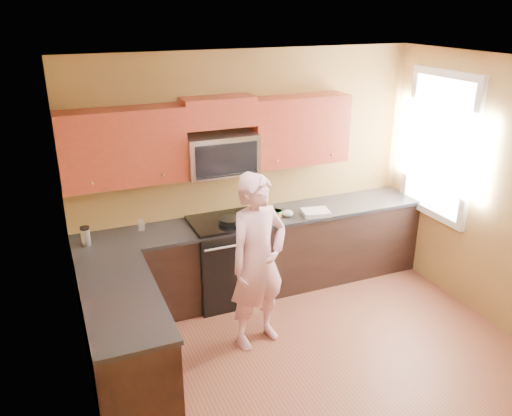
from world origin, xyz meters
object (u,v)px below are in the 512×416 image
stove (227,260)px  woman (258,262)px  frying_pan (230,223)px  microwave (221,173)px  butter_tub (276,217)px  travel_mug (87,246)px

stove → woman: woman is taller
stove → frying_pan: (0.02, -0.08, 0.47)m
stove → microwave: bearing=90.0°
microwave → butter_tub: bearing=-17.0°
travel_mug → stove: bearing=0.3°
stove → butter_tub: bearing=-5.0°
frying_pan → butter_tub: frying_pan is taller
stove → woman: (0.01, -0.89, 0.40)m
stove → woman: 0.97m
frying_pan → butter_tub: size_ratio=3.25×
stove → frying_pan: size_ratio=2.19×
woman → frying_pan: (0.02, 0.81, 0.08)m
woman → microwave: bearing=74.6°
frying_pan → travel_mug: (-1.47, 0.07, -0.03)m
microwave → butter_tub: microwave is taller
microwave → butter_tub: (0.58, -0.18, -0.53)m
stove → microwave: 0.98m
stove → travel_mug: size_ratio=4.79×
microwave → frying_pan: bearing=-83.5°
travel_mug → woman: bearing=-31.2°
woman → frying_pan: woman is taller
butter_tub → microwave: bearing=163.0°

